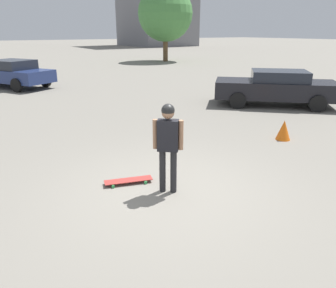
% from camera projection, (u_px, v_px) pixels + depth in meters
% --- Properties ---
extents(ground_plane, '(220.00, 220.00, 0.00)m').
position_uv_depth(ground_plane, '(168.00, 191.00, 6.10)').
color(ground_plane, gray).
extents(person, '(0.39, 0.44, 1.66)m').
position_uv_depth(person, '(168.00, 138.00, 5.75)').
color(person, '#262628').
rests_on(person, ground_plane).
extents(skateboard, '(0.47, 0.96, 0.07)m').
position_uv_depth(skateboard, '(128.00, 180.00, 6.39)').
color(skateboard, '#A5332D').
rests_on(skateboard, ground_plane).
extents(car_parked_near, '(4.48, 4.61, 1.37)m').
position_uv_depth(car_parked_near, '(276.00, 87.00, 12.90)').
color(car_parked_near, black).
rests_on(car_parked_near, ground_plane).
extents(car_parked_far, '(4.83, 3.87, 1.41)m').
position_uv_depth(car_parked_far, '(12.00, 73.00, 17.02)').
color(car_parked_far, navy).
rests_on(car_parked_far, ground_plane).
extents(tree_distant, '(5.13, 5.13, 6.94)m').
position_uv_depth(tree_distant, '(165.00, 13.00, 30.61)').
color(tree_distant, brown).
rests_on(tree_distant, ground_plane).
extents(traffic_cone, '(0.39, 0.39, 0.54)m').
position_uv_depth(traffic_cone, '(284.00, 130.00, 8.90)').
color(traffic_cone, orange).
rests_on(traffic_cone, ground_plane).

